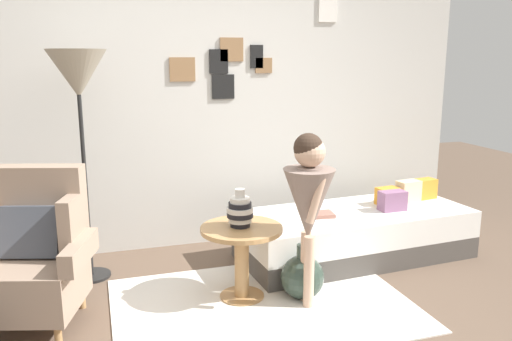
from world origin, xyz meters
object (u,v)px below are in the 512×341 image
Objects in this scene: demijohn_near at (302,277)px; person_child at (309,197)px; side_table at (242,247)px; vase_striped at (240,211)px; floor_lamp at (78,82)px; armchair at (31,255)px; daybed at (355,234)px; book_on_daybed at (319,215)px.

person_child is at bearing -94.22° from demijohn_near.
side_table is 0.48× the size of person_child.
floor_lamp is (-0.99, 0.67, 0.85)m from vase_striped.
armchair is at bearing 176.41° from vase_striped.
vase_striped is 0.22× the size of person_child.
demijohn_near is (1.39, -0.81, -1.31)m from floor_lamp.
demijohn_near is at bearing -140.96° from daybed.
person_child reaches higher than demijohn_near.
person_child is 0.79m from book_on_daybed.
daybed is 3.49× the size of side_table.
floor_lamp is 1.80m from person_child.
side_table is at bearing -69.63° from vase_striped.
floor_lamp is (-2.10, 0.23, 1.27)m from daybed.
book_on_daybed is 0.69m from demijohn_near.
armchair reaches higher than side_table.
vase_striped is at bearing -3.59° from armchair.
side_table is at bearing -157.79° from daybed.
vase_striped is 0.88m from book_on_daybed.
side_table is (-1.11, -0.45, 0.17)m from daybed.
person_child is at bearing -136.86° from daybed.
person_child is (1.72, -0.32, 0.31)m from armchair.
vase_striped is at bearing 110.37° from side_table.
daybed is at bearing 22.21° from side_table.
daybed is 7.47× the size of vase_striped.
person_child reaches higher than armchair.
demijohn_near is (1.73, -0.22, -0.28)m from armchair.
daybed is 8.87× the size of book_on_daybed.
floor_lamp is 7.70× the size of book_on_daybed.
armchair is 1.78m from person_child.
demijohn_near is (-0.71, -0.58, -0.04)m from daybed.
floor_lamp is 4.37× the size of demijohn_near.
side_table is at bearing -4.20° from armchair.
floor_lamp reaches higher than person_child.
demijohn_near is (0.40, -0.14, -0.47)m from vase_striped.
person_child is (0.39, -0.22, 0.38)m from side_table.
vase_striped is at bearing -158.54° from daybed.
book_on_daybed is (-0.35, -0.05, 0.22)m from daybed.
daybed is 1.67× the size of person_child.
vase_striped reaches higher than daybed.
person_child is at bearing -33.07° from floor_lamp.
book_on_daybed is at bearing -171.47° from daybed.
floor_lamp is at bearing 145.50° from side_table.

